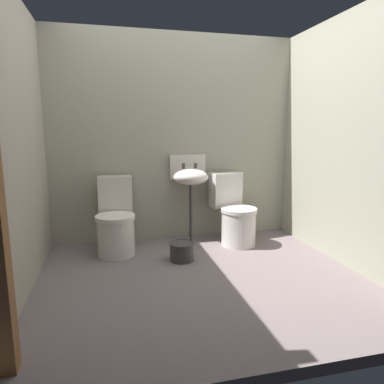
{
  "coord_description": "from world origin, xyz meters",
  "views": [
    {
      "loc": [
        -0.74,
        -2.81,
        1.28
      ],
      "look_at": [
        0.0,
        0.28,
        0.7
      ],
      "focal_mm": 32.36,
      "sensor_mm": 36.0,
      "label": 1
    }
  ],
  "objects_px": {
    "sink": "(190,176)",
    "bucket": "(182,251)",
    "toilet_left": "(116,222)",
    "toilet_right": "(235,215)"
  },
  "relations": [
    {
      "from": "sink",
      "to": "toilet_right",
      "type": "bearing_deg",
      "value": -21.74
    },
    {
      "from": "toilet_left",
      "to": "sink",
      "type": "distance_m",
      "value": 0.97
    },
    {
      "from": "sink",
      "to": "bucket",
      "type": "xyz_separation_m",
      "value": [
        -0.22,
        -0.58,
        -0.66
      ]
    },
    {
      "from": "toilet_left",
      "to": "bucket",
      "type": "xyz_separation_m",
      "value": [
        0.62,
        -0.4,
        -0.23
      ]
    },
    {
      "from": "sink",
      "to": "toilet_left",
      "type": "bearing_deg",
      "value": -167.44
    },
    {
      "from": "bucket",
      "to": "toilet_left",
      "type": "bearing_deg",
      "value": 147.5
    },
    {
      "from": "sink",
      "to": "bucket",
      "type": "distance_m",
      "value": 0.91
    },
    {
      "from": "toilet_left",
      "to": "toilet_right",
      "type": "relative_size",
      "value": 1.0
    },
    {
      "from": "toilet_right",
      "to": "sink",
      "type": "height_order",
      "value": "sink"
    },
    {
      "from": "toilet_left",
      "to": "bucket",
      "type": "relative_size",
      "value": 3.08
    }
  ]
}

